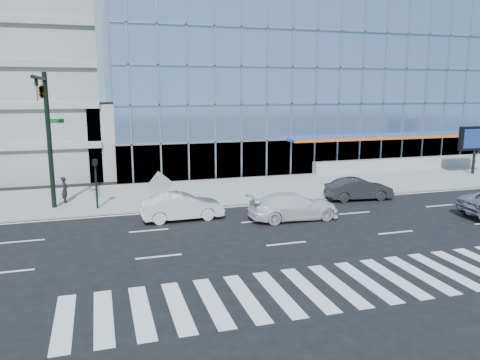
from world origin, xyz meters
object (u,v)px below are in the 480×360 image
Objects in this scene: white_suv at (294,206)px; dark_sedan at (359,189)px; marquee_sign at (476,139)px; pedestrian at (65,190)px; tilted_panel at (160,185)px; traffic_signal at (44,108)px; white_sedan at (182,207)px; ped_signal_post at (96,176)px.

white_suv is 6.76m from dark_sedan.
white_suv is (-19.98, -8.14, -2.33)m from marquee_sign.
tilted_panel is (5.84, -0.59, 0.09)m from pedestrian.
traffic_signal is at bearing 172.58° from pedestrian.
white_sedan is 4.93m from tilted_panel.
marquee_sign is 0.78× the size of white_suv.
pedestrian is (-6.44, 5.47, 0.23)m from white_sedan.
marquee_sign is 32.49m from pedestrian.
marquee_sign reaches higher than ped_signal_post.
white_suv is 3.07× the size of pedestrian.
ped_signal_post is 30.67m from marquee_sign.
ped_signal_post is 2.31× the size of tilted_panel.
pedestrian is (-32.41, -0.94, -2.09)m from marquee_sign.
ped_signal_post is 0.75× the size of marquee_sign.
traffic_signal reaches higher than tilted_panel.
pedestrian is at bearing 165.07° from tilted_panel.
traffic_signal is at bearing -171.48° from ped_signal_post.
marquee_sign is 3.08× the size of tilted_panel.
ped_signal_post reaches higher than dark_sedan.
white_suv is at bearing -157.83° from marquee_sign.
pedestrian is at bearing 61.24° from white_suv.
white_suv is (13.02, -4.72, -5.42)m from traffic_signal.
pedestrian is at bearing -178.34° from marquee_sign.
tilted_panel is (-6.59, 6.61, 0.33)m from white_suv.
marquee_sign reaches higher than pedestrian.
marquee_sign reaches higher than white_suv.
ped_signal_post is at bearing 88.96° from dark_sedan.
white_suv is 14.38m from pedestrian.
marquee_sign is 0.92× the size of dark_sedan.
white_sedan is (-25.98, -6.41, -2.32)m from marquee_sign.
traffic_signal reaches higher than ped_signal_post.
traffic_signal is 33.32m from marquee_sign.
white_sedan is at bearing -92.18° from tilted_panel.
white_sedan is at bearing -23.04° from traffic_signal.
white_sedan reaches higher than white_suv.
pedestrian reaches higher than white_suv.
white_suv is (10.52, -5.09, -1.40)m from ped_signal_post.
white_suv is at bearing -25.81° from ped_signal_post.
traffic_signal is 14.87m from white_suv.
dark_sedan is (19.02, -1.60, -5.45)m from traffic_signal.
traffic_signal is 1.57× the size of white_suv.
traffic_signal reaches higher than white_sedan.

